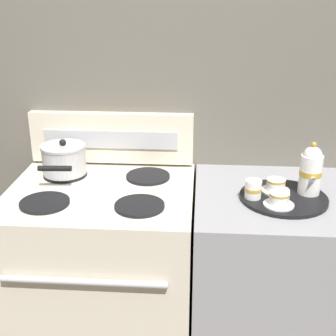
{
  "coord_description": "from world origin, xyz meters",
  "views": [
    {
      "loc": [
        0.01,
        -1.65,
        1.66
      ],
      "look_at": [
        -0.12,
        0.05,
        0.98
      ],
      "focal_mm": 50.0,
      "sensor_mm": 36.0,
      "label": 1
    }
  ],
  "objects_px": {
    "saucepan": "(64,159)",
    "creamer_jug": "(253,189)",
    "serving_tray": "(283,198)",
    "teacup_left": "(279,199)",
    "stove": "(105,286)",
    "teacup_right": "(276,185)",
    "teapot": "(311,170)"
  },
  "relations": [
    {
      "from": "saucepan",
      "to": "creamer_jug",
      "type": "xyz_separation_m",
      "value": [
        0.76,
        -0.19,
        -0.03
      ]
    },
    {
      "from": "saucepan",
      "to": "serving_tray",
      "type": "xyz_separation_m",
      "value": [
        0.88,
        -0.17,
        -0.07
      ]
    },
    {
      "from": "saucepan",
      "to": "teacup_left",
      "type": "height_order",
      "value": "saucepan"
    },
    {
      "from": "stove",
      "to": "teacup_right",
      "type": "xyz_separation_m",
      "value": [
        0.68,
        0.01,
        0.49
      ]
    },
    {
      "from": "serving_tray",
      "to": "creamer_jug",
      "type": "bearing_deg",
      "value": -169.4
    },
    {
      "from": "serving_tray",
      "to": "teacup_right",
      "type": "height_order",
      "value": "teacup_right"
    },
    {
      "from": "saucepan",
      "to": "serving_tray",
      "type": "distance_m",
      "value": 0.9
    },
    {
      "from": "saucepan",
      "to": "teacup_right",
      "type": "bearing_deg",
      "value": -8.53
    },
    {
      "from": "teapot",
      "to": "teacup_right",
      "type": "distance_m",
      "value": 0.14
    },
    {
      "from": "teapot",
      "to": "teacup_left",
      "type": "distance_m",
      "value": 0.19
    },
    {
      "from": "teacup_left",
      "to": "creamer_jug",
      "type": "relative_size",
      "value": 1.59
    },
    {
      "from": "teacup_left",
      "to": "saucepan",
      "type": "bearing_deg",
      "value": 163.47
    },
    {
      "from": "saucepan",
      "to": "teapot",
      "type": "bearing_deg",
      "value": -7.95
    },
    {
      "from": "stove",
      "to": "saucepan",
      "type": "bearing_deg",
      "value": 142.05
    },
    {
      "from": "saucepan",
      "to": "serving_tray",
      "type": "height_order",
      "value": "saucepan"
    },
    {
      "from": "serving_tray",
      "to": "teapot",
      "type": "relative_size",
      "value": 1.6
    },
    {
      "from": "teacup_left",
      "to": "teacup_right",
      "type": "bearing_deg",
      "value": 87.53
    },
    {
      "from": "serving_tray",
      "to": "stove",
      "type": "bearing_deg",
      "value": 177.21
    },
    {
      "from": "stove",
      "to": "teacup_right",
      "type": "height_order",
      "value": "teacup_right"
    },
    {
      "from": "teacup_right",
      "to": "stove",
      "type": "bearing_deg",
      "value": -179.3
    },
    {
      "from": "teacup_right",
      "to": "teacup_left",
      "type": "bearing_deg",
      "value": -92.47
    },
    {
      "from": "teacup_left",
      "to": "creamer_jug",
      "type": "xyz_separation_m",
      "value": [
        -0.09,
        0.06,
        0.01
      ]
    },
    {
      "from": "teacup_right",
      "to": "creamer_jug",
      "type": "bearing_deg",
      "value": -144.96
    },
    {
      "from": "teapot",
      "to": "creamer_jug",
      "type": "relative_size",
      "value": 2.95
    },
    {
      "from": "saucepan",
      "to": "teacup_left",
      "type": "xyz_separation_m",
      "value": [
        0.85,
        -0.25,
        -0.04
      ]
    },
    {
      "from": "serving_tray",
      "to": "teacup_left",
      "type": "relative_size",
      "value": 2.97
    },
    {
      "from": "stove",
      "to": "teacup_right",
      "type": "relative_size",
      "value": 8.34
    },
    {
      "from": "saucepan",
      "to": "teapot",
      "type": "height_order",
      "value": "teapot"
    },
    {
      "from": "serving_tray",
      "to": "teapot",
      "type": "bearing_deg",
      "value": 19.41
    },
    {
      "from": "stove",
      "to": "teacup_left",
      "type": "bearing_deg",
      "value": -9.72
    },
    {
      "from": "stove",
      "to": "teapot",
      "type": "height_order",
      "value": "teapot"
    },
    {
      "from": "saucepan",
      "to": "teapot",
      "type": "relative_size",
      "value": 1.28
    }
  ]
}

